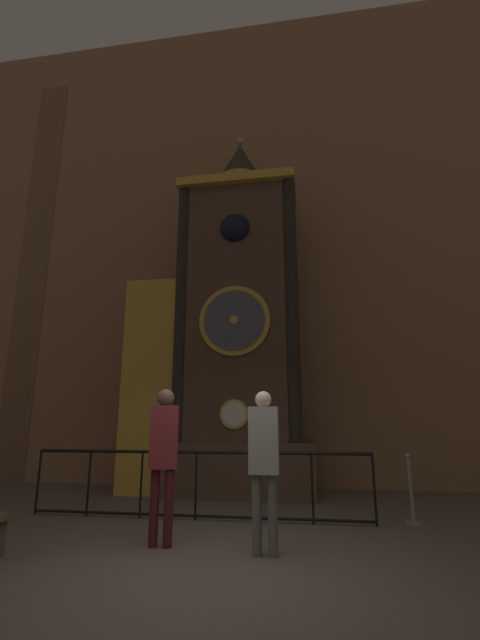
{
  "coord_description": "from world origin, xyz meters",
  "views": [
    {
      "loc": [
        1.04,
        -4.51,
        1.41
      ],
      "look_at": [
        -0.46,
        4.75,
        3.7
      ],
      "focal_mm": 24.0,
      "sensor_mm": 36.0,
      "label": 1
    }
  ],
  "objects_px": {
    "clock_tower": "(225,333)",
    "stanchion_post": "(412,501)",
    "visitor_far": "(264,454)",
    "visitor_near": "(164,448)"
  },
  "relations": [
    {
      "from": "clock_tower",
      "to": "visitor_far",
      "type": "height_order",
      "value": "clock_tower"
    },
    {
      "from": "clock_tower",
      "to": "visitor_near",
      "type": "relative_size",
      "value": 4.58
    },
    {
      "from": "clock_tower",
      "to": "stanchion_post",
      "type": "height_order",
      "value": "clock_tower"
    },
    {
      "from": "visitor_far",
      "to": "stanchion_post",
      "type": "distance_m",
      "value": 2.84
    },
    {
      "from": "visitor_far",
      "to": "stanchion_post",
      "type": "bearing_deg",
      "value": 42.9
    },
    {
      "from": "visitor_near",
      "to": "visitor_far",
      "type": "xyz_separation_m",
      "value": [
        1.26,
        -0.16,
        -0.04
      ]
    },
    {
      "from": "visitor_far",
      "to": "visitor_near",
      "type": "bearing_deg",
      "value": 171.86
    },
    {
      "from": "visitor_near",
      "to": "visitor_far",
      "type": "distance_m",
      "value": 1.27
    },
    {
      "from": "clock_tower",
      "to": "stanchion_post",
      "type": "relative_size",
      "value": 8.56
    },
    {
      "from": "visitor_near",
      "to": "visitor_far",
      "type": "height_order",
      "value": "visitor_near"
    }
  ]
}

